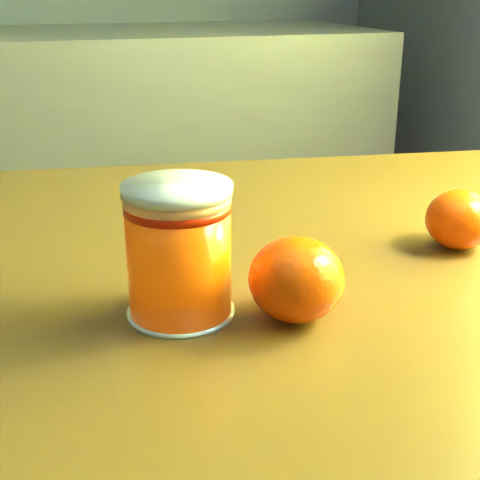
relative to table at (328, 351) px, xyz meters
name	(u,v)px	position (x,y,z in m)	size (l,w,h in m)	color
table	(328,351)	(0.00, 0.00, 0.00)	(1.13, 0.86, 0.78)	brown
juice_glass	(179,252)	(-0.16, -0.07, 0.15)	(0.08, 0.08, 0.10)	#F44E04
orange_front	(296,279)	(-0.08, -0.10, 0.13)	(0.07, 0.07, 0.06)	#E74604
orange_back	(460,220)	(0.12, -0.01, 0.13)	(0.06, 0.06, 0.06)	#E74604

